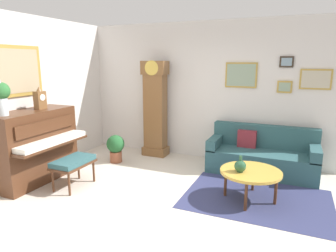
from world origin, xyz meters
name	(u,v)px	position (x,y,z in m)	size (l,w,h in m)	color
ground_plane	(154,207)	(0.00, 0.00, -0.05)	(6.40, 6.00, 0.10)	beige
wall_left	(14,98)	(-2.60, 0.00, 1.41)	(0.13, 4.90, 2.80)	silver
wall_back	(205,91)	(0.02, 2.40, 1.40)	(5.30, 0.13, 2.80)	silver
area_rug	(256,199)	(1.34, 0.73, 0.00)	(2.10, 1.50, 0.01)	navy
piano	(35,146)	(-2.23, -0.01, 0.61)	(0.87, 1.44, 1.21)	#4C2B19
piano_bench	(73,163)	(-1.45, 0.02, 0.41)	(0.42, 0.70, 0.48)	#4C2B19
grandfather_clock	(155,111)	(-0.98, 2.09, 0.96)	(0.52, 0.34, 2.03)	brown
couch	(262,156)	(1.27, 1.93, 0.31)	(1.90, 0.80, 0.84)	#2D565B
coffee_table	(251,173)	(1.24, 0.66, 0.43)	(0.88, 0.88, 0.46)	gold
mantel_clock	(40,99)	(-2.23, 0.20, 1.39)	(0.13, 0.18, 0.38)	brown
flower_vase	(1,95)	(-2.23, -0.52, 1.53)	(0.26, 0.26, 0.58)	silver
green_jug	(240,166)	(1.11, 0.55, 0.54)	(0.17, 0.17, 0.24)	#234C33
potted_plant	(116,147)	(-1.51, 1.34, 0.32)	(0.36, 0.36, 0.56)	#935138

